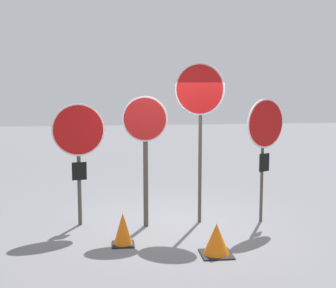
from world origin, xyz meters
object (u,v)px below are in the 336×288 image
traffic_cone_0 (123,229)px  traffic_cone_1 (216,239)px  stop_sign_1 (145,136)px  stop_sign_2 (200,102)px  stop_sign_3 (265,132)px  stop_sign_0 (78,139)px

traffic_cone_0 → traffic_cone_1: (1.34, -0.59, -0.02)m
stop_sign_1 → traffic_cone_1: 2.20m
stop_sign_1 → stop_sign_2: size_ratio=0.80×
stop_sign_1 → traffic_cone_0: (-0.42, -0.88, -1.35)m
stop_sign_3 → stop_sign_0: bearing=148.6°
stop_sign_0 → traffic_cone_1: stop_sign_0 is taller
stop_sign_0 → stop_sign_2: stop_sign_2 is taller
stop_sign_3 → traffic_cone_0: size_ratio=4.34×
stop_sign_0 → traffic_cone_1: 2.96m
stop_sign_0 → stop_sign_2: bearing=-12.2°
stop_sign_3 → traffic_cone_1: (-1.20, -1.49, -1.41)m
stop_sign_0 → traffic_cone_0: stop_sign_0 is taller
stop_sign_1 → traffic_cone_0: size_ratio=4.45×
stop_sign_0 → stop_sign_2: (2.09, -0.10, 0.62)m
stop_sign_1 → traffic_cone_1: size_ratio=4.82×
stop_sign_2 → stop_sign_3: bearing=24.2°
stop_sign_1 → stop_sign_2: stop_sign_2 is taller
stop_sign_2 → traffic_cone_1: bearing=-62.3°
stop_sign_2 → stop_sign_1: bearing=-143.4°
stop_sign_1 → stop_sign_3: stop_sign_1 is taller
stop_sign_3 → stop_sign_1: bearing=152.7°
stop_sign_0 → traffic_cone_1: (2.05, -1.69, -1.30)m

